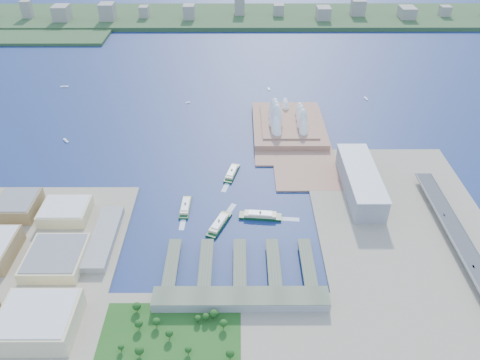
{
  "coord_description": "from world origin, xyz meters",
  "views": [
    {
      "loc": [
        13.32,
        -489.62,
        425.29
      ],
      "look_at": [
        14.76,
        87.43,
        18.0
      ],
      "focal_mm": 35.0,
      "sensor_mm": 36.0,
      "label": 1
    }
  ],
  "objects_px": {
    "ferry_a": "(185,205)",
    "opera_house": "(289,113)",
    "ferry_c": "(219,223)",
    "car_c": "(444,214)",
    "car_b": "(473,266)",
    "toaster_building": "(360,181)",
    "ferry_d": "(260,214)",
    "ferry_b": "(232,172)"
  },
  "relations": [
    {
      "from": "toaster_building",
      "to": "car_b",
      "type": "relative_size",
      "value": 39.91
    },
    {
      "from": "ferry_a",
      "to": "opera_house",
      "type": "bearing_deg",
      "value": 56.27
    },
    {
      "from": "toaster_building",
      "to": "ferry_d",
      "type": "bearing_deg",
      "value": -158.75
    },
    {
      "from": "ferry_b",
      "to": "car_b",
      "type": "distance_m",
      "value": 367.25
    },
    {
      "from": "toaster_building",
      "to": "ferry_c",
      "type": "bearing_deg",
      "value": -159.87
    },
    {
      "from": "ferry_b",
      "to": "ferry_d",
      "type": "height_order",
      "value": "ferry_d"
    },
    {
      "from": "toaster_building",
      "to": "ferry_c",
      "type": "xyz_separation_m",
      "value": [
        -209.39,
        -76.75,
        -15.1
      ]
    },
    {
      "from": "car_b",
      "to": "opera_house",
      "type": "bearing_deg",
      "value": 117.27
    },
    {
      "from": "toaster_building",
      "to": "car_b",
      "type": "distance_m",
      "value": 198.19
    },
    {
      "from": "ferry_a",
      "to": "ferry_c",
      "type": "bearing_deg",
      "value": -36.03
    },
    {
      "from": "ferry_d",
      "to": "ferry_a",
      "type": "bearing_deg",
      "value": 84.48
    },
    {
      "from": "ferry_a",
      "to": "car_b",
      "type": "distance_m",
      "value": 384.3
    },
    {
      "from": "ferry_c",
      "to": "car_b",
      "type": "bearing_deg",
      "value": -173.93
    },
    {
      "from": "ferry_a",
      "to": "ferry_c",
      "type": "relative_size",
      "value": 0.91
    },
    {
      "from": "ferry_a",
      "to": "car_b",
      "type": "bearing_deg",
      "value": -18.44
    },
    {
      "from": "toaster_building",
      "to": "ferry_b",
      "type": "distance_m",
      "value": 199.93
    },
    {
      "from": "ferry_c",
      "to": "car_c",
      "type": "xyz_separation_m",
      "value": [
        310.39,
        4.72,
        10.07
      ]
    },
    {
      "from": "toaster_building",
      "to": "ferry_c",
      "type": "distance_m",
      "value": 223.52
    },
    {
      "from": "toaster_building",
      "to": "car_c",
      "type": "relative_size",
      "value": 36.18
    },
    {
      "from": "toaster_building",
      "to": "ferry_b",
      "type": "relative_size",
      "value": 2.9
    },
    {
      "from": "opera_house",
      "to": "car_b",
      "type": "distance_m",
      "value": 417.12
    },
    {
      "from": "ferry_c",
      "to": "car_c",
      "type": "distance_m",
      "value": 310.59
    },
    {
      "from": "opera_house",
      "to": "ferry_c",
      "type": "relative_size",
      "value": 3.15
    },
    {
      "from": "opera_house",
      "to": "ferry_c",
      "type": "bearing_deg",
      "value": -113.34
    },
    {
      "from": "toaster_building",
      "to": "ferry_c",
      "type": "relative_size",
      "value": 2.71
    },
    {
      "from": "opera_house",
      "to": "ferry_b",
      "type": "xyz_separation_m",
      "value": [
        -103.17,
        -150.85,
        -26.95
      ]
    },
    {
      "from": "ferry_b",
      "to": "ferry_d",
      "type": "distance_m",
      "value": 115.81
    },
    {
      "from": "ferry_c",
      "to": "ferry_d",
      "type": "xyz_separation_m",
      "value": [
        57.57,
        17.72,
        0.25
      ]
    },
    {
      "from": "toaster_building",
      "to": "opera_house",
      "type": "bearing_deg",
      "value": 114.23
    },
    {
      "from": "ferry_b",
      "to": "opera_house",
      "type": "bearing_deg",
      "value": 70.51
    },
    {
      "from": "toaster_building",
      "to": "ferry_d",
      "type": "height_order",
      "value": "toaster_building"
    },
    {
      "from": "ferry_a",
      "to": "car_b",
      "type": "relative_size",
      "value": 13.43
    },
    {
      "from": "ferry_a",
      "to": "ferry_d",
      "type": "distance_m",
      "value": 109.79
    },
    {
      "from": "opera_house",
      "to": "toaster_building",
      "type": "relative_size",
      "value": 1.16
    },
    {
      "from": "ferry_c",
      "to": "car_c",
      "type": "height_order",
      "value": "car_c"
    },
    {
      "from": "ferry_b",
      "to": "car_c",
      "type": "distance_m",
      "value": 318.33
    },
    {
      "from": "opera_house",
      "to": "ferry_a",
      "type": "height_order",
      "value": "opera_house"
    },
    {
      "from": "opera_house",
      "to": "car_c",
      "type": "relative_size",
      "value": 42.02
    },
    {
      "from": "car_c",
      "to": "ferry_b",
      "type": "bearing_deg",
      "value": -22.39
    },
    {
      "from": "opera_house",
      "to": "ferry_d",
      "type": "xyz_separation_m",
      "value": [
        -61.82,
        -259.03,
        -26.35
      ]
    },
    {
      "from": "toaster_building",
      "to": "ferry_d",
      "type": "xyz_separation_m",
      "value": [
        -151.82,
        -59.03,
        -14.85
      ]
    },
    {
      "from": "ferry_a",
      "to": "car_b",
      "type": "xyz_separation_m",
      "value": [
        360.55,
        -132.58,
        10.56
      ]
    }
  ]
}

